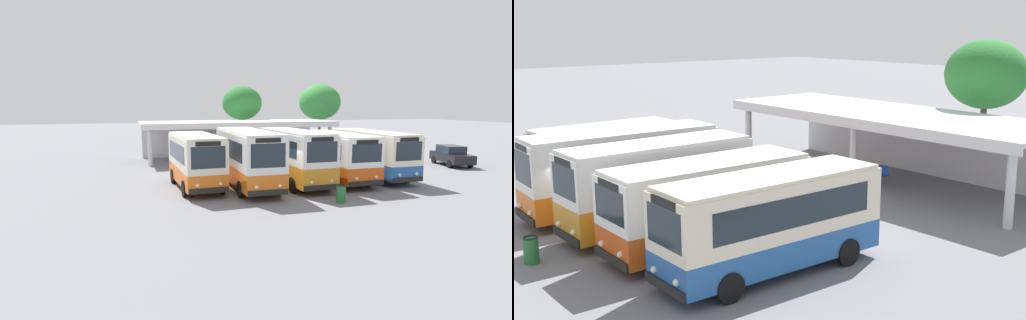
% 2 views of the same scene
% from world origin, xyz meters
% --- Properties ---
extents(ground_plane, '(180.00, 180.00, 0.00)m').
position_xyz_m(ground_plane, '(0.00, 0.00, 0.00)').
color(ground_plane, slate).
extents(city_bus_nearest_orange, '(2.48, 6.62, 3.18)m').
position_xyz_m(city_bus_nearest_orange, '(-4.84, 2.92, 1.76)').
color(city_bus_nearest_orange, black).
rests_on(city_bus_nearest_orange, ground).
extents(city_bus_second_in_row, '(2.54, 8.04, 3.40)m').
position_xyz_m(city_bus_second_in_row, '(-1.88, 2.19, 1.88)').
color(city_bus_second_in_row, black).
rests_on(city_bus_second_in_row, ground).
extents(city_bus_middle_cream, '(2.37, 7.31, 3.35)m').
position_xyz_m(city_bus_middle_cream, '(1.09, 2.13, 1.85)').
color(city_bus_middle_cream, black).
rests_on(city_bus_middle_cream, ground).
extents(city_bus_fourth_amber, '(2.49, 7.33, 3.10)m').
position_xyz_m(city_bus_fourth_amber, '(4.06, 2.37, 1.72)').
color(city_bus_fourth_amber, black).
rests_on(city_bus_fourth_amber, ground).
extents(city_bus_fifth_blue, '(2.36, 7.57, 3.14)m').
position_xyz_m(city_bus_fifth_blue, '(7.02, 2.65, 1.74)').
color(city_bus_fifth_blue, black).
rests_on(city_bus_fifth_blue, ground).
extents(terminal_canopy, '(17.39, 5.94, 3.40)m').
position_xyz_m(terminal_canopy, '(1.17, 15.57, 2.68)').
color(terminal_canopy, silver).
rests_on(terminal_canopy, ground).
extents(waiting_chair_end_by_column, '(0.46, 0.46, 0.86)m').
position_xyz_m(waiting_chair_end_by_column, '(-0.21, 14.14, 0.52)').
color(waiting_chair_end_by_column, slate).
rests_on(waiting_chair_end_by_column, ground).
extents(waiting_chair_second_from_end, '(0.46, 0.46, 0.86)m').
position_xyz_m(waiting_chair_second_from_end, '(0.41, 14.09, 0.52)').
color(waiting_chair_second_from_end, slate).
rests_on(waiting_chair_second_from_end, ground).
extents(waiting_chair_middle_seat, '(0.46, 0.46, 0.86)m').
position_xyz_m(waiting_chair_middle_seat, '(1.04, 14.04, 0.52)').
color(waiting_chair_middle_seat, slate).
rests_on(waiting_chair_middle_seat, ground).
extents(waiting_chair_fourth_seat, '(0.46, 0.46, 0.86)m').
position_xyz_m(waiting_chair_fourth_seat, '(1.67, 14.04, 0.52)').
color(waiting_chair_fourth_seat, slate).
rests_on(waiting_chair_fourth_seat, ground).
extents(roadside_tree_behind_canopy, '(4.12, 4.12, 6.81)m').
position_xyz_m(roadside_tree_behind_canopy, '(3.03, 20.00, 5.04)').
color(roadside_tree_behind_canopy, brown).
rests_on(roadside_tree_behind_canopy, ground).
extents(litter_bin_apron, '(0.49, 0.49, 0.90)m').
position_xyz_m(litter_bin_apron, '(1.50, -2.80, 0.46)').
color(litter_bin_apron, '#266633').
rests_on(litter_bin_apron, ground).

